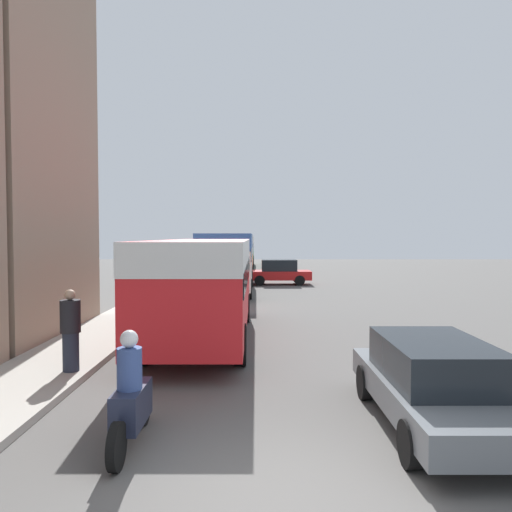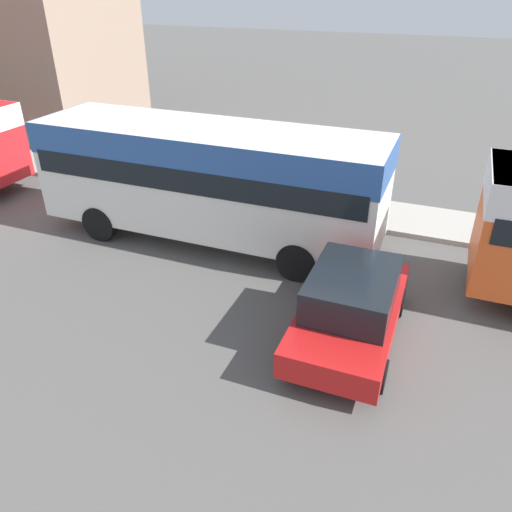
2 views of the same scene
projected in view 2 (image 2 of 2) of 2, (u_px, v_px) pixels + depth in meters
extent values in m
cube|color=silver|center=(209.00, 178.00, 13.39)|extent=(2.57, 9.37, 2.70)
cube|color=#2D569E|center=(207.00, 143.00, 12.92)|extent=(2.60, 9.42, 0.81)
cube|color=black|center=(208.00, 166.00, 13.22)|extent=(2.62, 8.99, 0.59)
cylinder|color=black|center=(322.00, 222.00, 14.08)|extent=(0.28, 1.00, 1.00)
cylinder|color=black|center=(297.00, 262.00, 12.17)|extent=(0.28, 1.00, 1.00)
cylinder|color=black|center=(146.00, 193.00, 15.95)|extent=(0.28, 1.00, 1.00)
cylinder|color=black|center=(100.00, 223.00, 14.03)|extent=(0.28, 1.00, 1.00)
cube|color=red|center=(350.00, 315.00, 10.12)|extent=(4.00, 1.84, 0.55)
cube|color=black|center=(353.00, 289.00, 9.80)|extent=(2.20, 1.62, 0.71)
cylinder|color=black|center=(324.00, 287.00, 11.53)|extent=(0.64, 0.22, 0.64)
cylinder|color=black|center=(399.00, 302.00, 10.98)|extent=(0.64, 0.22, 0.64)
cylinder|color=black|center=(290.00, 353.00, 9.52)|extent=(0.64, 0.22, 0.64)
cylinder|color=black|center=(380.00, 376.00, 8.98)|extent=(0.64, 0.22, 0.64)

